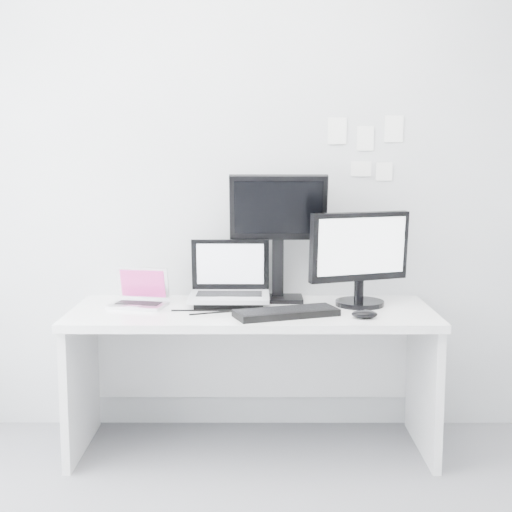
% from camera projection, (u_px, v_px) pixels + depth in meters
% --- Properties ---
extents(back_wall, '(3.60, 0.00, 3.60)m').
position_uv_depth(back_wall, '(252.00, 182.00, 3.77)').
color(back_wall, silver).
rests_on(back_wall, ground).
extents(desk, '(1.80, 0.70, 0.73)m').
position_uv_depth(desk, '(252.00, 380.00, 3.56)').
color(desk, white).
rests_on(desk, ground).
extents(macbook, '(0.31, 0.26, 0.20)m').
position_uv_depth(macbook, '(138.00, 287.00, 3.54)').
color(macbook, silver).
rests_on(macbook, desk).
extents(speaker, '(0.11, 0.11, 0.20)m').
position_uv_depth(speaker, '(216.00, 279.00, 3.78)').
color(speaker, black).
rests_on(speaker, desk).
extents(dell_laptop, '(0.41, 0.32, 0.34)m').
position_uv_depth(dell_laptop, '(229.00, 273.00, 3.56)').
color(dell_laptop, '#BABDC1').
rests_on(dell_laptop, desk).
extents(rear_monitor, '(0.50, 0.18, 0.68)m').
position_uv_depth(rear_monitor, '(278.00, 236.00, 3.66)').
color(rear_monitor, black).
rests_on(rear_monitor, desk).
extents(samsung_monitor, '(0.59, 0.42, 0.50)m').
position_uv_depth(samsung_monitor, '(361.00, 257.00, 3.56)').
color(samsung_monitor, black).
rests_on(samsung_monitor, desk).
extents(keyboard, '(0.52, 0.33, 0.03)m').
position_uv_depth(keyboard, '(286.00, 313.00, 3.34)').
color(keyboard, black).
rests_on(keyboard, desk).
extents(mouse, '(0.13, 0.09, 0.04)m').
position_uv_depth(mouse, '(365.00, 314.00, 3.30)').
color(mouse, black).
rests_on(mouse, desk).
extents(wall_note_0, '(0.10, 0.00, 0.14)m').
position_uv_depth(wall_note_0, '(337.00, 131.00, 3.72)').
color(wall_note_0, white).
rests_on(wall_note_0, back_wall).
extents(wall_note_1, '(0.09, 0.00, 0.13)m').
position_uv_depth(wall_note_1, '(365.00, 138.00, 3.73)').
color(wall_note_1, white).
rests_on(wall_note_1, back_wall).
extents(wall_note_2, '(0.10, 0.00, 0.14)m').
position_uv_depth(wall_note_2, '(394.00, 129.00, 3.72)').
color(wall_note_2, white).
rests_on(wall_note_2, back_wall).
extents(wall_note_3, '(0.11, 0.00, 0.08)m').
position_uv_depth(wall_note_3, '(361.00, 169.00, 3.75)').
color(wall_note_3, white).
rests_on(wall_note_3, back_wall).
extents(wall_note_4, '(0.09, 0.00, 0.10)m').
position_uv_depth(wall_note_4, '(384.00, 171.00, 3.75)').
color(wall_note_4, white).
rests_on(wall_note_4, back_wall).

